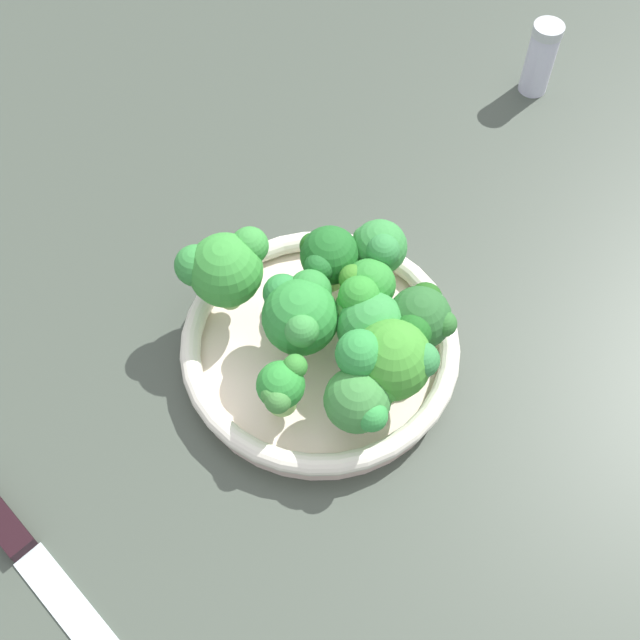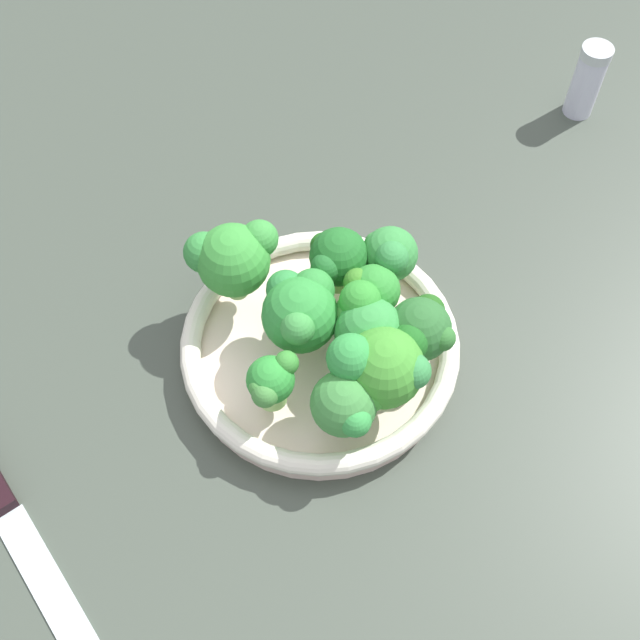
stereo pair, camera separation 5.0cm
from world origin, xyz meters
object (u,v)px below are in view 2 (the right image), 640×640
object	(u,v)px
bowl	(320,347)
broccoli_floret_8	(232,257)
broccoli_floret_4	(301,310)
broccoli_floret_6	(271,382)
broccoli_floret_2	(349,404)
knife	(6,511)
broccoli_floret_1	(371,288)
broccoli_floret_0	(365,325)
pepper_shaker	(587,80)
broccoli_floret_7	(389,255)
broccoli_floret_3	(420,330)
broccoli_floret_5	(336,259)
broccoli_floret_9	(380,367)

from	to	relation	value
bowl	broccoli_floret_8	distance (cm)	11.37
bowl	broccoli_floret_4	size ratio (longest dim) A/B	3.21
broccoli_floret_6	broccoli_floret_2	bearing A→B (deg)	-6.80
broccoli_floret_4	broccoli_floret_6	size ratio (longest dim) A/B	1.43
broccoli_floret_2	knife	xyz separation A→B (cm)	(-26.09, -12.23, -6.26)
broccoli_floret_6	bowl	bearing A→B (deg)	68.42
broccoli_floret_4	broccoli_floret_1	bearing A→B (deg)	34.11
broccoli_floret_0	broccoli_floret_6	bearing A→B (deg)	-135.42
broccoli_floret_2	pepper_shaker	bearing A→B (deg)	68.12
bowl	broccoli_floret_7	size ratio (longest dim) A/B	3.74
broccoli_floret_0	broccoli_floret_4	size ratio (longest dim) A/B	0.90
broccoli_floret_3	broccoli_floret_8	size ratio (longest dim) A/B	0.84
broccoli_floret_1	broccoli_floret_7	xyz separation A→B (cm)	(0.98, 3.74, 0.06)
broccoli_floret_0	broccoli_floret_7	xyz separation A→B (cm)	(0.84, 7.64, -0.02)
broccoli_floret_0	broccoli_floret_8	bearing A→B (deg)	162.63
broccoli_floret_6	pepper_shaker	bearing A→B (deg)	60.82
broccoli_floret_8	broccoli_floret_4	bearing A→B (deg)	-28.21
broccoli_floret_3	broccoli_floret_6	distance (cm)	13.26
broccoli_floret_6	broccoli_floret_4	bearing A→B (deg)	81.36
broccoli_floret_0	broccoli_floret_6	distance (cm)	9.31
bowl	pepper_shaker	size ratio (longest dim) A/B	2.88
knife	pepper_shaker	xyz separation A→B (cm)	(44.10, 57.08, 3.86)
broccoli_floret_2	broccoli_floret_7	world-z (taller)	broccoli_floret_7
pepper_shaker	broccoli_floret_2	bearing A→B (deg)	-111.88
broccoli_floret_6	knife	bearing A→B (deg)	-146.28
broccoli_floret_6	broccoli_floret_8	distance (cm)	12.08
broccoli_floret_0	broccoli_floret_7	world-z (taller)	broccoli_floret_0
pepper_shaker	broccoli_floret_4	bearing A→B (deg)	-122.27
broccoli_floret_5	pepper_shaker	xyz separation A→B (cm)	(21.68, 31.22, -2.85)
broccoli_floret_4	broccoli_floret_5	distance (cm)	6.42
bowl	broccoli_floret_6	distance (cm)	8.78
bowl	knife	world-z (taller)	bowl
broccoli_floret_0	broccoli_floret_5	distance (cm)	7.33
bowl	broccoli_floret_4	xyz separation A→B (cm)	(-1.67, -0.07, 5.76)
broccoli_floret_9	knife	distance (cm)	32.86
broccoli_floret_7	broccoli_floret_9	bearing A→B (deg)	-84.68
broccoli_floret_5	knife	xyz separation A→B (cm)	(-22.43, -25.87, -6.71)
broccoli_floret_4	broccoli_floret_7	size ratio (longest dim) A/B	1.17
broccoli_floret_8	knife	world-z (taller)	broccoli_floret_8
broccoli_floret_6	pepper_shaker	xyz separation A→B (cm)	(24.61, 44.07, -2.17)
broccoli_floret_7	broccoli_floret_6	bearing A→B (deg)	-117.77
broccoli_floret_0	pepper_shaker	distance (cm)	41.74
broccoli_floret_5	broccoli_floret_6	size ratio (longest dim) A/B	1.22
broccoli_floret_5	broccoli_floret_7	world-z (taller)	same
broccoli_floret_8	pepper_shaker	world-z (taller)	broccoli_floret_8
broccoli_floret_3	broccoli_floret_6	xyz separation A→B (cm)	(-11.19, -7.12, -0.43)
broccoli_floret_0	broccoli_floret_2	distance (cm)	7.32
broccoli_floret_0	broccoli_floret_1	xyz separation A→B (cm)	(-0.14, 3.90, -0.08)
broccoli_floret_5	broccoli_floret_7	bearing A→B (deg)	16.13
broccoli_floret_0	broccoli_floret_3	world-z (taller)	broccoli_floret_0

